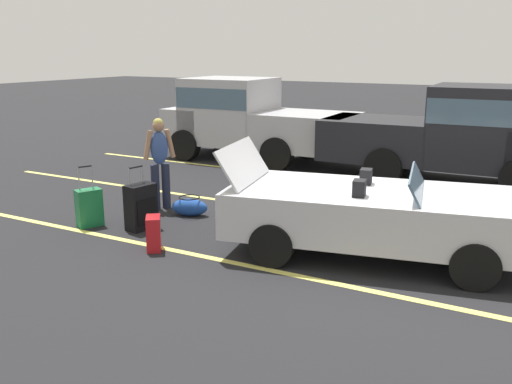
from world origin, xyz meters
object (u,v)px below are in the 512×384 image
at_px(suitcase_large_black, 141,207).
at_px(suitcase_medium_bright, 89,208).
at_px(parked_pickup_truck_near, 459,132).
at_px(parked_pickup_truck_far, 246,117).
at_px(convertible_car, 391,216).
at_px(suitcase_small_carryon, 154,233).
at_px(traveler_person, 160,158).
at_px(duffel_bag, 190,207).

relative_size(suitcase_large_black, suitcase_medium_bright, 1.02).
bearing_deg(parked_pickup_truck_near, suitcase_medium_bright, -129.45).
bearing_deg(parked_pickup_truck_far, suitcase_medium_bright, 95.55).
xyz_separation_m(convertible_car, suitcase_large_black, (-3.87, -0.67, -0.22)).
relative_size(convertible_car, parked_pickup_truck_far, 0.89).
bearing_deg(suitcase_small_carryon, parked_pickup_truck_near, -151.81).
distance_m(suitcase_small_carryon, traveler_person, 2.32).
xyz_separation_m(suitcase_small_carryon, parked_pickup_truck_near, (3.05, 6.54, 0.86)).
bearing_deg(convertible_car, duffel_bag, 163.55).
xyz_separation_m(convertible_car, suitcase_medium_bright, (-4.71, -0.96, -0.28)).
distance_m(duffel_bag, traveler_person, 1.07).
bearing_deg(traveler_person, suitcase_medium_bright, -71.82).
distance_m(suitcase_large_black, suitcase_medium_bright, 0.90).
bearing_deg(suitcase_medium_bright, parked_pickup_truck_near, 77.46).
distance_m(convertible_car, parked_pickup_truck_far, 7.62).
bearing_deg(traveler_person, duffel_bag, 22.23).
distance_m(suitcase_medium_bright, duffel_bag, 1.69).
bearing_deg(suitcase_small_carryon, traveler_person, -91.49).
xyz_separation_m(convertible_car, parked_pickup_truck_near, (-0.01, 5.18, 0.51)).
relative_size(suitcase_large_black, duffel_bag, 1.46).
height_order(convertible_car, traveler_person, traveler_person).
bearing_deg(parked_pickup_truck_far, parked_pickup_truck_near, 177.43).
xyz_separation_m(traveler_person, parked_pickup_truck_far, (-1.04, 4.91, 0.18)).
bearing_deg(convertible_car, parked_pickup_truck_far, 123.71).
bearing_deg(traveler_person, suitcase_small_carryon, -22.03).
xyz_separation_m(convertible_car, parked_pickup_truck_far, (-5.39, 5.37, 0.51)).
bearing_deg(traveler_person, parked_pickup_truck_near, 80.13).
distance_m(convertible_car, traveler_person, 4.38).
xyz_separation_m(suitcase_large_black, suitcase_medium_bright, (-0.85, -0.29, -0.06)).
xyz_separation_m(suitcase_medium_bright, duffel_bag, (1.09, 1.28, -0.16)).
bearing_deg(parked_pickup_truck_far, suitcase_large_black, 103.60).
bearing_deg(suitcase_large_black, convertible_car, 20.30).
bearing_deg(suitcase_large_black, suitcase_small_carryon, -30.14).
relative_size(convertible_car, duffel_bag, 6.35).
distance_m(suitcase_medium_bright, parked_pickup_truck_near, 7.77).
bearing_deg(parked_pickup_truck_far, suitcase_small_carryon, 108.52).
bearing_deg(suitcase_medium_bright, duffel_bag, 74.59).
height_order(convertible_car, duffel_bag, convertible_car).
bearing_deg(convertible_car, suitcase_large_black, 178.42).
bearing_deg(parked_pickup_truck_near, suitcase_large_black, -125.41).
relative_size(parked_pickup_truck_near, parked_pickup_truck_far, 1.01).
distance_m(suitcase_large_black, traveler_person, 1.34).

